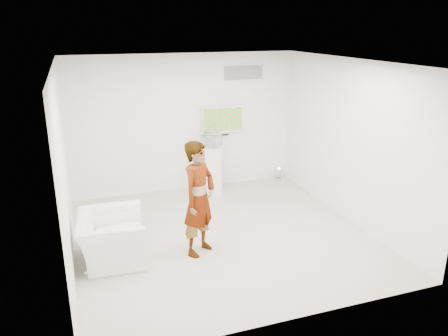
% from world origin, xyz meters
% --- Properties ---
extents(room, '(5.01, 5.01, 3.00)m').
position_xyz_m(room, '(0.00, 0.00, 1.50)').
color(room, '#A5A197').
rests_on(room, ground).
extents(tv, '(1.00, 0.08, 0.60)m').
position_xyz_m(tv, '(0.85, 2.45, 1.55)').
color(tv, silver).
rests_on(tv, room).
extents(logo_decal, '(0.90, 0.02, 0.30)m').
position_xyz_m(logo_decal, '(1.35, 2.49, 2.55)').
color(logo_decal, slate).
rests_on(logo_decal, room).
extents(person, '(0.81, 0.78, 1.88)m').
position_xyz_m(person, '(-0.53, -0.44, 0.94)').
color(person, white).
rests_on(person, room).
extents(armchair, '(1.09, 1.22, 0.75)m').
position_xyz_m(armchair, '(-1.91, -0.22, 0.37)').
color(armchair, white).
rests_on(armchair, room).
extents(pedestal, '(0.67, 0.67, 1.04)m').
position_xyz_m(pedestal, '(0.48, 2.12, 0.52)').
color(pedestal, white).
rests_on(pedestal, room).
extents(floor_uplight, '(0.25, 0.25, 0.30)m').
position_xyz_m(floor_uplight, '(2.23, 2.33, 0.15)').
color(floor_uplight, silver).
rests_on(floor_uplight, room).
extents(vitrine, '(0.51, 0.51, 0.36)m').
position_xyz_m(vitrine, '(0.48, 2.12, 1.22)').
color(vitrine, white).
rests_on(vitrine, pedestal).
extents(console, '(0.15, 0.16, 0.23)m').
position_xyz_m(console, '(0.48, 2.12, 1.16)').
color(console, white).
rests_on(console, pedestal).
extents(wii_remote, '(0.10, 0.12, 0.03)m').
position_xyz_m(wii_remote, '(-0.43, -0.16, 1.69)').
color(wii_remote, white).
rests_on(wii_remote, person).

